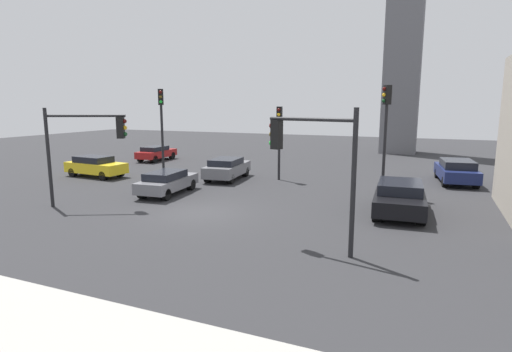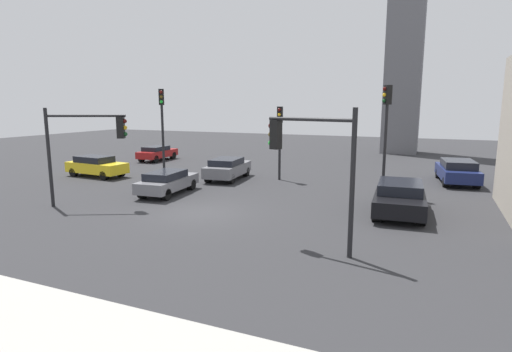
# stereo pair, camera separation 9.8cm
# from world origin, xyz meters

# --- Properties ---
(ground_plane) EXTENTS (95.93, 95.93, 0.00)m
(ground_plane) POSITION_xyz_m (0.00, 0.00, 0.00)
(ground_plane) COLOR #2D2D30
(traffic_light_0) EXTENTS (3.41, 1.78, 4.66)m
(traffic_light_0) POSITION_xyz_m (-5.48, -1.07, 3.27)
(traffic_light_0) COLOR black
(traffic_light_0) RESTS_ON ground_plane
(traffic_light_1) EXTENTS (0.44, 0.49, 5.77)m
(traffic_light_1) POSITION_xyz_m (-6.49, 6.25, 3.98)
(traffic_light_1) COLOR black
(traffic_light_1) RESTS_ON ground_plane
(traffic_light_2) EXTENTS (0.48, 0.45, 5.80)m
(traffic_light_2) POSITION_xyz_m (7.08, 7.14, 4.01)
(traffic_light_2) COLOR black
(traffic_light_2) RESTS_ON ground_plane
(traffic_light_3) EXTENTS (0.36, 0.48, 4.68)m
(traffic_light_3) POSITION_xyz_m (0.44, 9.05, 3.28)
(traffic_light_3) COLOR black
(traffic_light_3) RESTS_ON ground_plane
(traffic_light_4) EXTENTS (3.17, 0.95, 4.73)m
(traffic_light_4) POSITION_xyz_m (5.76, -2.56, 3.28)
(traffic_light_4) COLOR black
(traffic_light_4) RESTS_ON ground_plane
(car_0) EXTENTS (2.39, 4.80, 1.41)m
(car_0) POSITION_xyz_m (8.23, 3.36, 0.74)
(car_0) COLOR black
(car_0) RESTS_ON ground_plane
(car_1) EXTENTS (2.27, 4.38, 1.39)m
(car_1) POSITION_xyz_m (-2.69, 7.86, 0.74)
(car_1) COLOR slate
(car_1) RESTS_ON ground_plane
(car_2) EXTENTS (2.03, 4.25, 1.27)m
(car_2) POSITION_xyz_m (-3.66, 2.61, 0.69)
(car_2) COLOR slate
(car_2) RESTS_ON ground_plane
(car_3) EXTENTS (1.76, 3.96, 1.26)m
(car_3) POSITION_xyz_m (-12.44, 13.49, 0.69)
(car_3) COLOR maroon
(car_3) RESTS_ON ground_plane
(car_4) EXTENTS (2.52, 4.85, 1.46)m
(car_4) POSITION_xyz_m (10.93, 12.29, 0.77)
(car_4) COLOR navy
(car_4) RESTS_ON ground_plane
(car_5) EXTENTS (4.34, 2.00, 1.39)m
(car_5) POSITION_xyz_m (-11.29, 5.28, 0.73)
(car_5) COLOR yellow
(car_5) RESTS_ON ground_plane
(skyline_tower) EXTENTS (3.38, 3.38, 29.16)m
(skyline_tower) POSITION_xyz_m (6.32, 28.18, 14.58)
(skyline_tower) COLOR slate
(skyline_tower) RESTS_ON ground_plane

